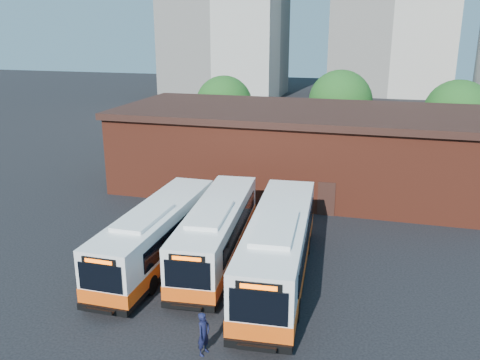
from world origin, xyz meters
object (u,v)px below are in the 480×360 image
(bus_midwest, at_px, (217,234))
(transit_worker, at_px, (204,334))
(bus_west, at_px, (157,237))
(bus_mideast, at_px, (278,251))

(bus_midwest, bearing_deg, transit_worker, -80.63)
(transit_worker, bearing_deg, bus_west, 50.78)
(bus_west, xyz_separation_m, transit_worker, (5.23, -7.11, -0.60))
(bus_midwest, xyz_separation_m, bus_mideast, (3.80, -1.53, 0.14))
(bus_west, distance_m, bus_midwest, 3.31)
(bus_mideast, relative_size, transit_worker, 7.43)
(bus_midwest, bearing_deg, bus_west, -162.40)
(bus_midwest, distance_m, transit_worker, 8.69)
(bus_west, height_order, transit_worker, bus_west)
(bus_midwest, relative_size, transit_worker, 6.79)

